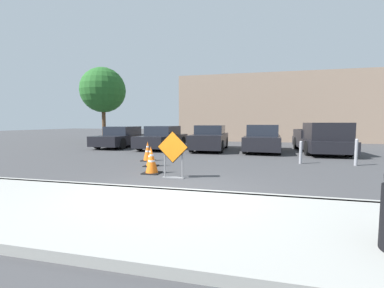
% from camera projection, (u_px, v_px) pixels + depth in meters
% --- Properties ---
extents(ground_plane, '(96.00, 96.00, 0.00)m').
position_uv_depth(ground_plane, '(224.00, 149.00, 15.36)').
color(ground_plane, '#3D3D3F').
extents(sidewalk_strip, '(30.07, 2.96, 0.14)m').
position_uv_depth(sidewalk_strip, '(147.00, 215.00, 4.23)').
color(sidewalk_strip, '#999993').
rests_on(sidewalk_strip, ground_plane).
extents(curb_lip, '(30.07, 0.20, 0.14)m').
position_uv_depth(curb_lip, '(174.00, 192.00, 5.66)').
color(curb_lip, '#999993').
rests_on(curb_lip, ground_plane).
extents(road_closed_sign, '(0.93, 0.20, 1.37)m').
position_uv_depth(road_closed_sign, '(173.00, 152.00, 7.33)').
color(road_closed_sign, black).
rests_on(road_closed_sign, ground_plane).
extents(traffic_cone_nearest, '(0.54, 0.54, 0.79)m').
position_uv_depth(traffic_cone_nearest, '(152.00, 161.00, 8.08)').
color(traffic_cone_nearest, black).
rests_on(traffic_cone_nearest, ground_plane).
extents(traffic_cone_second, '(0.47, 0.47, 0.74)m').
position_uv_depth(traffic_cone_second, '(151.00, 156.00, 9.41)').
color(traffic_cone_second, black).
rests_on(traffic_cone_second, ground_plane).
extents(traffic_cone_third, '(0.50, 0.50, 0.81)m').
position_uv_depth(traffic_cone_third, '(148.00, 151.00, 10.75)').
color(traffic_cone_third, black).
rests_on(traffic_cone_third, ground_plane).
extents(parked_car_nearest, '(2.03, 4.73, 1.35)m').
position_uv_depth(parked_car_nearest, '(122.00, 137.00, 16.98)').
color(parked_car_nearest, black).
rests_on(parked_car_nearest, ground_plane).
extents(parked_car_second, '(2.11, 4.53, 1.40)m').
position_uv_depth(parked_car_second, '(163.00, 138.00, 15.85)').
color(parked_car_second, black).
rests_on(parked_car_second, ground_plane).
extents(parked_car_third, '(1.88, 4.54, 1.45)m').
position_uv_depth(parked_car_third, '(210.00, 138.00, 15.11)').
color(parked_car_third, black).
rests_on(parked_car_third, ground_plane).
extents(parked_car_fourth, '(2.13, 4.38, 1.49)m').
position_uv_depth(parked_car_fourth, '(263.00, 139.00, 14.27)').
color(parked_car_fourth, black).
rests_on(parked_car_fourth, ground_plane).
extents(pickup_truck, '(2.11, 5.41, 1.60)m').
position_uv_depth(pickup_truck, '(321.00, 139.00, 13.48)').
color(pickup_truck, black).
rests_on(pickup_truck, ground_plane).
extents(bollard_nearest, '(0.12, 0.12, 0.89)m').
position_uv_depth(bollard_nearest, '(301.00, 152.00, 9.97)').
color(bollard_nearest, gray).
rests_on(bollard_nearest, ground_plane).
extents(bollard_second, '(0.12, 0.12, 1.01)m').
position_uv_depth(bollard_second, '(356.00, 151.00, 9.52)').
color(bollard_second, gray).
rests_on(bollard_second, ground_plane).
extents(building_facade_backdrop, '(16.86, 5.00, 5.71)m').
position_uv_depth(building_facade_backdrop, '(276.00, 109.00, 23.28)').
color(building_facade_backdrop, gray).
rests_on(building_facade_backdrop, ground_plane).
extents(street_tree_behind_lot, '(3.87, 3.87, 6.37)m').
position_uv_depth(street_tree_behind_lot, '(103.00, 90.00, 22.24)').
color(street_tree_behind_lot, '#513823').
rests_on(street_tree_behind_lot, ground_plane).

